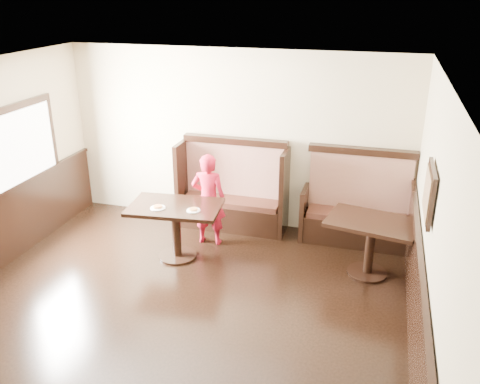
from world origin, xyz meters
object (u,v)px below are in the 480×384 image
at_px(booth_neighbor, 357,212).
at_px(table_neighbor, 371,234).
at_px(booth_main, 233,195).
at_px(table_main, 176,218).
at_px(child, 209,199).

height_order(booth_neighbor, table_neighbor, booth_neighbor).
bearing_deg(table_neighbor, booth_neighbor, 115.22).
relative_size(booth_main, table_neighbor, 1.38).
xyz_separation_m(booth_main, booth_neighbor, (1.95, -0.00, -0.05)).
xyz_separation_m(booth_main, table_neighbor, (2.19, -0.95, 0.07)).
xyz_separation_m(booth_neighbor, table_main, (-2.43, -1.22, 0.14)).
xyz_separation_m(booth_main, table_main, (-0.48, -1.22, 0.09)).
height_order(booth_neighbor, table_main, booth_neighbor).
relative_size(booth_neighbor, table_main, 1.23).
height_order(booth_main, booth_neighbor, same).
distance_m(booth_main, table_main, 1.31).
bearing_deg(booth_main, table_neighbor, -23.43).
distance_m(table_main, child, 0.64).
relative_size(booth_neighbor, table_neighbor, 1.30).
distance_m(table_neighbor, child, 2.39).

